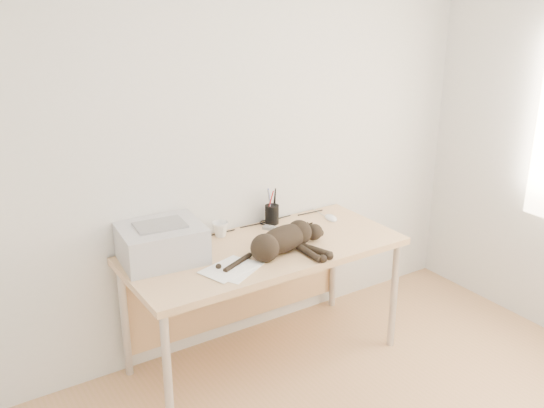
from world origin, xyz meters
TOP-DOWN VIEW (x-y plane):
  - wall_back at (0.00, 1.75)m, footprint 3.50×0.00m
  - desk at (0.00, 1.48)m, footprint 1.60×0.70m
  - printer at (-0.55, 1.56)m, footprint 0.47×0.41m
  - papers at (-0.29, 1.24)m, footprint 0.36×0.31m
  - cat at (0.04, 1.27)m, footprint 0.71×0.34m
  - mug at (-0.13, 1.67)m, footprint 0.14×0.14m
  - pen_cup at (0.24, 1.68)m, footprint 0.09×0.09m
  - remote_grey at (0.19, 1.57)m, footprint 0.13×0.17m
  - remote_black at (0.20, 1.45)m, footprint 0.08×0.17m
  - mouse at (0.59, 1.54)m, footprint 0.09×0.13m
  - cable_tangle at (0.00, 1.70)m, footprint 1.36×0.08m

SIDE VIEW (x-z plane):
  - desk at x=0.00m, z-range 0.24..0.98m
  - papers at x=-0.29m, z-range 0.74..0.75m
  - cable_tangle at x=0.00m, z-range 0.74..0.75m
  - remote_black at x=0.20m, z-range 0.74..0.76m
  - remote_grey at x=0.19m, z-range 0.74..0.76m
  - mouse at x=0.59m, z-range 0.74..0.78m
  - mug at x=-0.13m, z-range 0.74..0.83m
  - pen_cup at x=0.24m, z-range 0.69..0.91m
  - cat at x=0.04m, z-range 0.73..0.89m
  - printer at x=-0.55m, z-range 0.74..0.94m
  - wall_back at x=0.00m, z-range -0.45..3.05m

